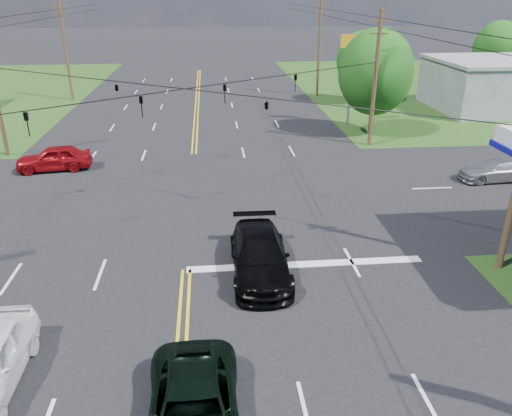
{
  "coord_description": "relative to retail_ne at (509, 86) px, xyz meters",
  "views": [
    {
      "loc": [
        1.18,
        -14.06,
        10.66
      ],
      "look_at": [
        3.09,
        6.0,
        1.82
      ],
      "focal_mm": 35.0,
      "sensor_mm": 36.0,
      "label": 1
    }
  ],
  "objects": [
    {
      "name": "ground",
      "position": [
        -30.0,
        -20.0,
        -2.2
      ],
      "size": [
        280.0,
        280.0,
        0.0
      ],
      "primitive_type": "plane",
      "color": "black",
      "rests_on": "ground"
    },
    {
      "name": "grass_ne",
      "position": [
        5.0,
        12.0,
        -2.2
      ],
      "size": [
        46.0,
        48.0,
        0.03
      ],
      "primitive_type": "cube",
      "color": "#234215",
      "rests_on": "ground"
    },
    {
      "name": "stop_bar",
      "position": [
        -25.0,
        -28.0,
        -2.2
      ],
      "size": [
        10.0,
        0.5,
        0.02
      ],
      "primitive_type": "cube",
      "color": "silver",
      "rests_on": "ground"
    },
    {
      "name": "retail_ne",
      "position": [
        0.0,
        0.0,
        0.0
      ],
      "size": [
        14.0,
        10.0,
        4.4
      ],
      "primitive_type": "cube",
      "color": "slate",
      "rests_on": "ground"
    },
    {
      "name": "pole_ne",
      "position": [
        -17.0,
        -11.0,
        2.72
      ],
      "size": [
        1.6,
        0.28,
        9.5
      ],
      "color": "#412E1B",
      "rests_on": "ground"
    },
    {
      "name": "pole_left_far",
      "position": [
        -43.0,
        8.0,
        2.97
      ],
      "size": [
        1.6,
        0.28,
        10.0
      ],
      "color": "#412E1B",
      "rests_on": "ground"
    },
    {
      "name": "pole_right_far",
      "position": [
        -17.0,
        8.0,
        2.97
      ],
      "size": [
        1.6,
        0.28,
        10.0
      ],
      "color": "#412E1B",
      "rests_on": "ground"
    },
    {
      "name": "span_wire_signals",
      "position": [
        -30.0,
        -20.0,
        3.8
      ],
      "size": [
        26.0,
        18.0,
        1.13
      ],
      "color": "black",
      "rests_on": "ground"
    },
    {
      "name": "power_lines",
      "position": [
        -30.0,
        -22.0,
        6.4
      ],
      "size": [
        26.04,
        100.0,
        0.64
      ],
      "color": "black",
      "rests_on": "ground"
    },
    {
      "name": "tree_right_a",
      "position": [
        -16.0,
        -8.0,
        2.67
      ],
      "size": [
        5.7,
        5.7,
        8.18
      ],
      "color": "#412E1B",
      "rests_on": "ground"
    },
    {
      "name": "tree_right_b",
      "position": [
        -13.5,
        4.0,
        2.02
      ],
      "size": [
        4.94,
        4.94,
        7.09
      ],
      "color": "#412E1B",
      "rests_on": "ground"
    },
    {
      "name": "tree_far_r",
      "position": [
        4.0,
        10.0,
        2.34
      ],
      "size": [
        5.32,
        5.32,
        7.63
      ],
      "color": "#412E1B",
      "rests_on": "ground"
    },
    {
      "name": "pickup_dkgreen",
      "position": [
        -29.5,
        -36.39,
        -1.47
      ],
      "size": [
        2.5,
        5.3,
        1.46
      ],
      "primitive_type": "imported",
      "rotation": [
        0.0,
        0.0,
        0.01
      ],
      "color": "black",
      "rests_on": "ground"
    },
    {
      "name": "suv_black",
      "position": [
        -27.0,
        -28.5,
        -1.39
      ],
      "size": [
        2.33,
        5.61,
        1.62
      ],
      "primitive_type": "imported",
      "rotation": [
        0.0,
        0.0,
        -0.01
      ],
      "color": "black",
      "rests_on": "ground"
    },
    {
      "name": "sedan_red",
      "position": [
        -38.82,
        -14.5,
        -1.41
      ],
      "size": [
        4.81,
        2.43,
        1.57
      ],
      "primitive_type": "imported",
      "rotation": [
        0.0,
        0.0,
        -1.44
      ],
      "color": "maroon",
      "rests_on": "ground"
    },
    {
      "name": "sedan_far",
      "position": [
        -11.67,
        -19.0,
        -1.55
      ],
      "size": [
        4.55,
        2.03,
        1.3
      ],
      "primitive_type": "imported",
      "rotation": [
        0.0,
        0.0,
        -1.52
      ],
      "color": "#9C9DA1",
      "rests_on": "ground"
    },
    {
      "name": "polesign_ne",
      "position": [
        -16.99,
        -4.76,
        3.52
      ],
      "size": [
        2.07,
        0.46,
        7.46
      ],
      "color": "#A5A5AA",
      "rests_on": "ground"
    }
  ]
}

